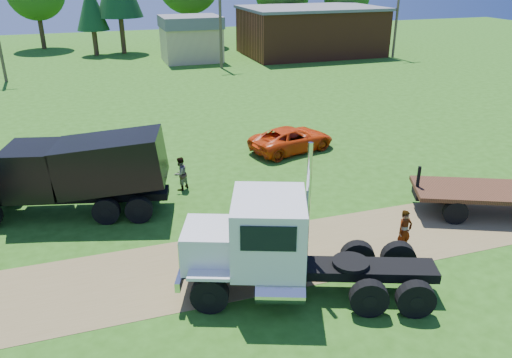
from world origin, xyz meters
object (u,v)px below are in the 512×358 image
object	(u,v)px
orange_pickup	(292,139)
flatbed_trailer	(511,196)
black_dump_truck	(76,171)
white_semi_tractor	(271,246)
spectator_a	(405,231)

from	to	relation	value
orange_pickup	flatbed_trailer	bearing A→B (deg)	-166.08
black_dump_truck	orange_pickup	size ratio (longest dim) A/B	1.67
black_dump_truck	flatbed_trailer	size ratio (longest dim) A/B	1.01
orange_pickup	black_dump_truck	bearing A→B (deg)	95.51
black_dump_truck	orange_pickup	bearing A→B (deg)	34.59
orange_pickup	white_semi_tractor	bearing A→B (deg)	139.62
orange_pickup	spectator_a	distance (m)	11.26
spectator_a	orange_pickup	bearing A→B (deg)	82.72
spectator_a	white_semi_tractor	bearing A→B (deg)	-178.32
white_semi_tractor	spectator_a	bearing A→B (deg)	28.37
black_dump_truck	spectator_a	world-z (taller)	black_dump_truck
orange_pickup	flatbed_trailer	world-z (taller)	flatbed_trailer
black_dump_truck	spectator_a	xyz separation A→B (m)	(11.14, -6.95, -1.10)
white_semi_tractor	black_dump_truck	world-z (taller)	white_semi_tractor
black_dump_truck	flatbed_trailer	xyz separation A→B (m)	(17.01, -5.85, -1.05)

